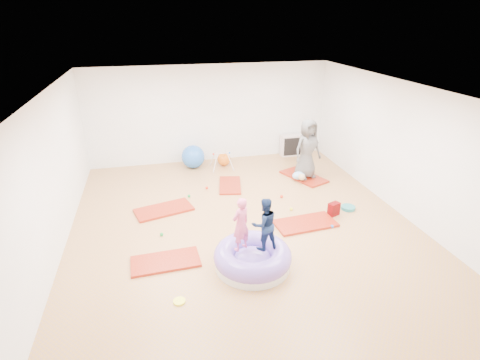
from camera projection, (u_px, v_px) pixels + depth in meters
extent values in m
cube|color=#A57557|center=(243.00, 225.00, 7.85)|extent=(7.00, 8.00, 0.01)
cube|color=white|center=(244.00, 90.00, 6.72)|extent=(7.00, 8.00, 0.01)
cube|color=silver|center=(210.00, 114.00, 10.84)|extent=(7.00, 0.01, 2.80)
cube|color=silver|center=(341.00, 304.00, 3.73)|extent=(7.00, 0.01, 2.80)
cube|color=silver|center=(50.00, 180.00, 6.54)|extent=(0.01, 8.00, 2.80)
cube|color=silver|center=(401.00, 149.00, 8.03)|extent=(0.01, 8.00, 2.80)
cube|color=#AB3622|center=(166.00, 262.00, 6.64)|extent=(1.22, 0.65, 0.05)
cube|color=#AB3622|center=(164.00, 210.00, 8.40)|extent=(1.37, 0.92, 0.05)
cube|color=#AB3622|center=(230.00, 185.00, 9.62)|extent=(0.74, 1.16, 0.04)
cube|color=#AB3622|center=(305.00, 223.00, 7.85)|extent=(1.32, 0.74, 0.05)
cube|color=#AB3622|center=(304.00, 177.00, 10.11)|extent=(1.07, 1.42, 0.05)
cylinder|color=silver|center=(252.00, 262.00, 6.54)|extent=(1.32, 1.32, 0.15)
torus|color=#7859C2|center=(253.00, 256.00, 6.49)|extent=(1.36, 1.36, 0.36)
ellipsoid|color=#7859C2|center=(253.00, 260.00, 6.52)|extent=(0.72, 0.72, 0.32)
imported|color=#F25F94|center=(241.00, 222.00, 6.23)|extent=(0.42, 0.38, 0.97)
imported|color=#13254E|center=(264.00, 222.00, 6.26)|extent=(0.51, 0.42, 0.95)
imported|color=#4F4F4F|center=(307.00, 149.00, 9.72)|extent=(0.87, 0.67, 1.57)
ellipsoid|color=#92BFF1|center=(299.00, 175.00, 9.85)|extent=(0.38, 0.24, 0.22)
sphere|color=tan|center=(302.00, 177.00, 9.68)|extent=(0.18, 0.18, 0.18)
sphere|color=#FFFE23|center=(268.00, 218.00, 8.06)|extent=(0.07, 0.07, 0.07)
sphere|color=red|center=(282.00, 196.00, 8.99)|extent=(0.07, 0.07, 0.07)
sphere|color=#189138|center=(162.00, 234.00, 7.44)|extent=(0.07, 0.07, 0.07)
sphere|color=#FFFE23|center=(291.00, 209.00, 8.41)|extent=(0.07, 0.07, 0.07)
sphere|color=blue|center=(332.00, 226.00, 7.72)|extent=(0.07, 0.07, 0.07)
sphere|color=#189138|center=(189.00, 196.00, 9.02)|extent=(0.07, 0.07, 0.07)
sphere|color=red|center=(207.00, 188.00, 9.44)|extent=(0.07, 0.07, 0.07)
sphere|color=blue|center=(193.00, 157.00, 10.66)|extent=(0.66, 0.66, 0.66)
sphere|color=orange|center=(224.00, 159.00, 10.87)|extent=(0.38, 0.38, 0.38)
cylinder|color=beige|center=(215.00, 163.00, 10.38)|extent=(0.18, 0.18, 0.47)
cylinder|color=beige|center=(213.00, 159.00, 10.74)|extent=(0.18, 0.18, 0.47)
cylinder|color=beige|center=(231.00, 162.00, 10.48)|extent=(0.18, 0.18, 0.47)
cylinder|color=beige|center=(228.00, 157.00, 10.84)|extent=(0.18, 0.18, 0.47)
cylinder|color=beige|center=(221.00, 153.00, 10.53)|extent=(0.46, 0.03, 0.03)
sphere|color=red|center=(213.00, 154.00, 10.48)|extent=(0.06, 0.06, 0.06)
sphere|color=blue|center=(229.00, 153.00, 10.58)|extent=(0.06, 0.06, 0.06)
cube|color=beige|center=(291.00, 145.00, 11.63)|extent=(0.64, 0.31, 0.64)
cube|color=black|center=(293.00, 147.00, 11.49)|extent=(0.55, 0.02, 0.55)
cube|color=beige|center=(291.00, 146.00, 11.59)|extent=(0.02, 0.22, 0.57)
cube|color=beige|center=(291.00, 146.00, 11.59)|extent=(0.57, 0.22, 0.02)
cylinder|color=#217779|center=(348.00, 208.00, 8.47)|extent=(0.32, 0.32, 0.07)
cube|color=#AA0307|center=(334.00, 209.00, 8.18)|extent=(0.29, 0.24, 0.29)
cylinder|color=#FFFE23|center=(179.00, 301.00, 5.74)|extent=(0.19, 0.19, 0.03)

